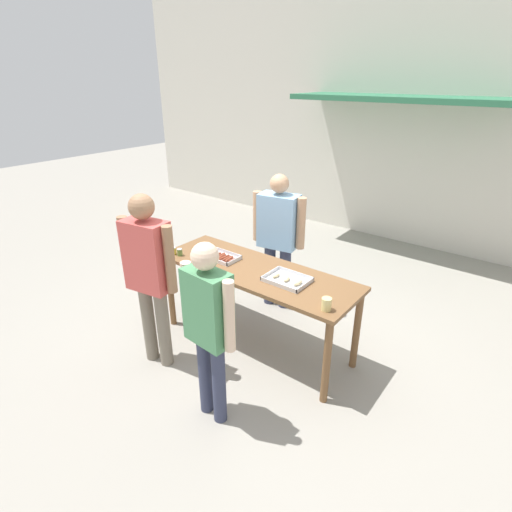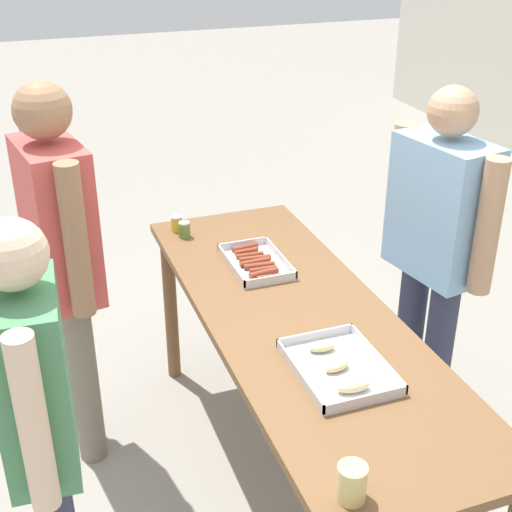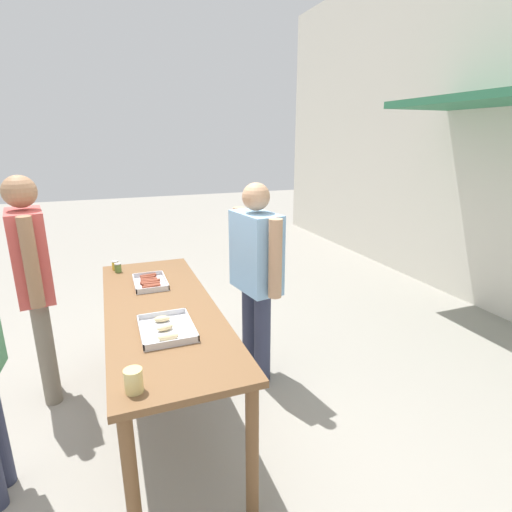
% 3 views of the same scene
% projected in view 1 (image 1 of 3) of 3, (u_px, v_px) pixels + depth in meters
% --- Properties ---
extents(ground_plane, '(24.00, 24.00, 0.00)m').
position_uv_depth(ground_plane, '(256.00, 343.00, 4.44)').
color(ground_plane, gray).
extents(building_facade_back, '(12.00, 1.11, 4.50)m').
position_uv_depth(building_facade_back, '(409.00, 107.00, 6.36)').
color(building_facade_back, beige).
rests_on(building_facade_back, ground).
extents(serving_table, '(2.16, 0.74, 0.91)m').
position_uv_depth(serving_table, '(256.00, 279.00, 4.11)').
color(serving_table, brown).
rests_on(serving_table, ground).
extents(food_tray_sausages, '(0.38, 0.25, 0.04)m').
position_uv_depth(food_tray_sausages, '(221.00, 257.00, 4.30)').
color(food_tray_sausages, silver).
rests_on(food_tray_sausages, serving_table).
extents(food_tray_buns, '(0.41, 0.31, 0.05)m').
position_uv_depth(food_tray_buns, '(287.00, 280.00, 3.82)').
color(food_tray_buns, silver).
rests_on(food_tray_buns, serving_table).
extents(condiment_jar_mustard, '(0.06, 0.06, 0.08)m').
position_uv_depth(condiment_jar_mustard, '(173.00, 251.00, 4.39)').
color(condiment_jar_mustard, gold).
rests_on(condiment_jar_mustard, serving_table).
extents(condiment_jar_ketchup, '(0.06, 0.06, 0.08)m').
position_uv_depth(condiment_jar_ketchup, '(180.00, 252.00, 4.36)').
color(condiment_jar_ketchup, '#567A38').
rests_on(condiment_jar_ketchup, serving_table).
extents(beer_cup, '(0.09, 0.09, 0.11)m').
position_uv_depth(beer_cup, '(326.00, 304.00, 3.34)').
color(beer_cup, '#DBC67A').
rests_on(beer_cup, serving_table).
extents(person_server_behind_table, '(0.67, 0.33, 1.70)m').
position_uv_depth(person_server_behind_table, '(278.00, 232.00, 4.78)').
color(person_server_behind_table, '#333851').
rests_on(person_server_behind_table, ground).
extents(person_customer_holding_hotdog, '(0.61, 0.30, 1.78)m').
position_uv_depth(person_customer_holding_hotdog, '(149.00, 268.00, 3.73)').
color(person_customer_holding_hotdog, '#756B5B').
rests_on(person_customer_holding_hotdog, ground).
extents(person_customer_with_cup, '(0.55, 0.23, 1.63)m').
position_uv_depth(person_customer_with_cup, '(208.00, 320.00, 3.11)').
color(person_customer_with_cup, '#333851').
rests_on(person_customer_with_cup, ground).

